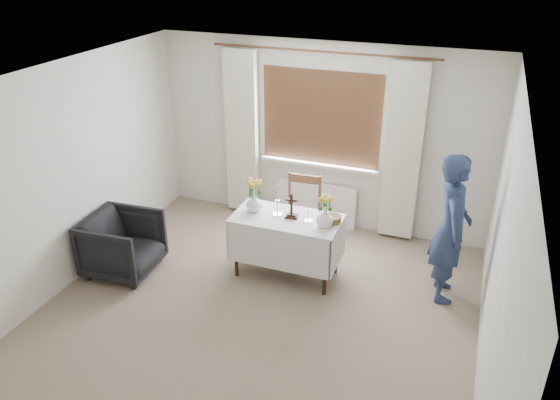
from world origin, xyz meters
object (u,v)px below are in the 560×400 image
at_px(wooden_chair, 300,216).
at_px(armchair, 122,244).
at_px(person, 451,228).
at_px(flower_vase_left, 254,203).
at_px(wooden_cross, 292,206).
at_px(flower_vase_right, 325,218).
at_px(altar_table, 287,246).

distance_m(wooden_chair, armchair, 2.17).
bearing_deg(person, flower_vase_left, 85.09).
height_order(wooden_chair, person, person).
height_order(wooden_chair, armchair, wooden_chair).
xyz_separation_m(wooden_chair, wooden_cross, (0.08, -0.55, 0.42)).
distance_m(person, flower_vase_left, 2.20).
relative_size(person, wooden_cross, 5.73).
relative_size(wooden_chair, armchair, 1.23).
relative_size(flower_vase_left, flower_vase_right, 1.02).
bearing_deg(wooden_cross, flower_vase_right, -18.45).
height_order(altar_table, flower_vase_left, flower_vase_left).
distance_m(altar_table, armchair, 1.94).
bearing_deg(wooden_cross, armchair, -170.94).
xyz_separation_m(wooden_chair, person, (1.80, -0.33, 0.35)).
height_order(person, wooden_cross, person).
xyz_separation_m(altar_table, flower_vase_right, (0.46, -0.05, 0.48)).
relative_size(wooden_chair, flower_vase_right, 4.89).
relative_size(altar_table, wooden_chair, 1.26).
xyz_separation_m(wooden_cross, flower_vase_right, (0.41, -0.07, -0.05)).
bearing_deg(altar_table, flower_vase_right, -6.01).
distance_m(armchair, person, 3.75).
height_order(armchair, person, person).
distance_m(wooden_chair, wooden_cross, 0.69).
bearing_deg(armchair, wooden_cross, -75.03).
bearing_deg(flower_vase_left, flower_vase_right, -5.22).
height_order(altar_table, wooden_cross, wooden_cross).
bearing_deg(flower_vase_right, altar_table, 173.99).
bearing_deg(wooden_chair, armchair, -150.35).
height_order(altar_table, flower_vase_right, flower_vase_right).
relative_size(person, flower_vase_left, 8.21).
bearing_deg(flower_vase_right, wooden_chair, 128.21).
height_order(armchair, wooden_cross, wooden_cross).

